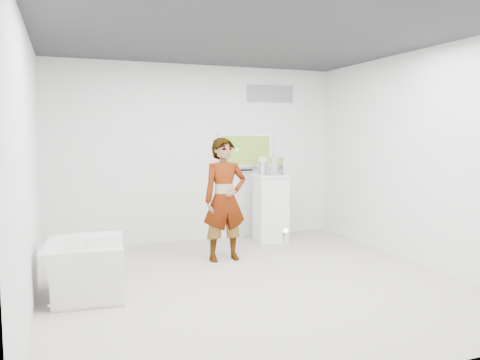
{
  "coord_description": "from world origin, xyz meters",
  "views": [
    {
      "loc": [
        -2.15,
        -5.26,
        1.83
      ],
      "look_at": [
        0.06,
        0.6,
        1.22
      ],
      "focal_mm": 35.0,
      "sensor_mm": 36.0,
      "label": 1
    }
  ],
  "objects_px": {
    "pedestal": "(271,208)",
    "floor_uplight": "(286,239)",
    "person": "(225,199)",
    "armchair": "(85,269)",
    "tv": "(245,150)"
  },
  "relations": [
    {
      "from": "floor_uplight",
      "to": "armchair",
      "type": "bearing_deg",
      "value": -158.87
    },
    {
      "from": "armchair",
      "to": "pedestal",
      "type": "xyz_separation_m",
      "value": [
        3.13,
        1.82,
        0.25
      ]
    },
    {
      "from": "pedestal",
      "to": "floor_uplight",
      "type": "xyz_separation_m",
      "value": [
        -0.01,
        -0.62,
        -0.42
      ]
    },
    {
      "from": "tv",
      "to": "pedestal",
      "type": "distance_m",
      "value": 1.12
    },
    {
      "from": "person",
      "to": "floor_uplight",
      "type": "distance_m",
      "value": 1.39
    },
    {
      "from": "person",
      "to": "armchair",
      "type": "relative_size",
      "value": 1.82
    },
    {
      "from": "tv",
      "to": "armchair",
      "type": "height_order",
      "value": "tv"
    },
    {
      "from": "person",
      "to": "floor_uplight",
      "type": "xyz_separation_m",
      "value": [
        1.14,
        0.3,
        -0.74
      ]
    },
    {
      "from": "person",
      "to": "floor_uplight",
      "type": "relative_size",
      "value": 5.85
    },
    {
      "from": "tv",
      "to": "armchair",
      "type": "xyz_separation_m",
      "value": [
        -2.83,
        -2.26,
        -1.23
      ]
    },
    {
      "from": "pedestal",
      "to": "floor_uplight",
      "type": "distance_m",
      "value": 0.74
    },
    {
      "from": "tv",
      "to": "floor_uplight",
      "type": "bearing_deg",
      "value": -74.56
    },
    {
      "from": "tv",
      "to": "floor_uplight",
      "type": "relative_size",
      "value": 3.28
    },
    {
      "from": "floor_uplight",
      "to": "person",
      "type": "bearing_deg",
      "value": -165.01
    },
    {
      "from": "armchair",
      "to": "floor_uplight",
      "type": "relative_size",
      "value": 3.22
    }
  ]
}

